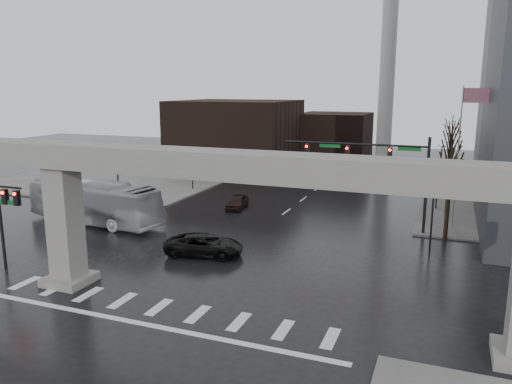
% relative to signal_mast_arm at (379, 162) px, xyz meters
% --- Properties ---
extents(ground, '(160.00, 160.00, 0.00)m').
position_rel_signal_mast_arm_xyz_m(ground, '(-8.99, -18.80, -5.83)').
color(ground, black).
rests_on(ground, ground).
extents(sidewalk_nw, '(28.00, 36.00, 0.15)m').
position_rel_signal_mast_arm_xyz_m(sidewalk_nw, '(-34.99, 17.20, -5.75)').
color(sidewalk_nw, slate).
rests_on(sidewalk_nw, ground).
extents(elevated_guideway, '(48.00, 2.60, 8.70)m').
position_rel_signal_mast_arm_xyz_m(elevated_guideway, '(-7.73, -18.80, 1.05)').
color(elevated_guideway, gray).
rests_on(elevated_guideway, ground).
extents(building_far_left, '(16.00, 14.00, 10.00)m').
position_rel_signal_mast_arm_xyz_m(building_far_left, '(-22.99, 23.20, -0.83)').
color(building_far_left, black).
rests_on(building_far_left, ground).
extents(building_far_mid, '(10.00, 10.00, 8.00)m').
position_rel_signal_mast_arm_xyz_m(building_far_mid, '(-10.99, 33.20, -1.83)').
color(building_far_mid, black).
rests_on(building_far_mid, ground).
extents(smokestack, '(3.60, 3.60, 30.00)m').
position_rel_signal_mast_arm_xyz_m(smokestack, '(-2.99, 27.20, 7.52)').
color(smokestack, '#B7B8B3').
rests_on(smokestack, ground).
extents(signal_mast_arm, '(12.12, 0.43, 8.00)m').
position_rel_signal_mast_arm_xyz_m(signal_mast_arm, '(0.00, 0.00, 0.00)').
color(signal_mast_arm, black).
rests_on(signal_mast_arm, ground).
extents(signal_left_pole, '(2.30, 0.30, 6.00)m').
position_rel_signal_mast_arm_xyz_m(signal_left_pole, '(-21.24, -18.30, -1.76)').
color(signal_left_pole, black).
rests_on(signal_left_pole, ground).
extents(flagpole_assembly, '(2.06, 0.12, 12.00)m').
position_rel_signal_mast_arm_xyz_m(flagpole_assembly, '(6.30, 3.20, 1.70)').
color(flagpole_assembly, silver).
rests_on(flagpole_assembly, ground).
extents(lamp_right_0, '(1.22, 0.32, 5.11)m').
position_rel_signal_mast_arm_xyz_m(lamp_right_0, '(4.51, -4.80, -2.36)').
color(lamp_right_0, black).
rests_on(lamp_right_0, ground).
extents(lamp_right_1, '(1.22, 0.32, 5.11)m').
position_rel_signal_mast_arm_xyz_m(lamp_right_1, '(4.51, 9.20, -2.36)').
color(lamp_right_1, black).
rests_on(lamp_right_1, ground).
extents(lamp_right_2, '(1.22, 0.32, 5.11)m').
position_rel_signal_mast_arm_xyz_m(lamp_right_2, '(4.51, 23.20, -2.36)').
color(lamp_right_2, black).
rests_on(lamp_right_2, ground).
extents(lamp_left_0, '(1.22, 0.32, 5.11)m').
position_rel_signal_mast_arm_xyz_m(lamp_left_0, '(-22.49, -4.80, -2.36)').
color(lamp_left_0, black).
rests_on(lamp_left_0, ground).
extents(lamp_left_1, '(1.22, 0.32, 5.11)m').
position_rel_signal_mast_arm_xyz_m(lamp_left_1, '(-22.49, 9.20, -2.36)').
color(lamp_left_1, black).
rests_on(lamp_left_1, ground).
extents(lamp_left_2, '(1.22, 0.32, 5.11)m').
position_rel_signal_mast_arm_xyz_m(lamp_left_2, '(-22.49, 23.20, -2.36)').
color(lamp_left_2, black).
rests_on(lamp_left_2, ground).
extents(tree_right_0, '(1.09, 1.58, 7.50)m').
position_rel_signal_mast_arm_xyz_m(tree_right_0, '(5.54, -0.78, -3.04)').
color(tree_right_0, black).
rests_on(tree_right_0, ground).
extents(tree_right_1, '(1.09, 1.61, 7.67)m').
position_rel_signal_mast_arm_xyz_m(tree_right_1, '(5.54, 7.22, -2.98)').
color(tree_right_1, black).
rests_on(tree_right_1, ground).
extents(tree_right_2, '(1.10, 1.63, 7.85)m').
position_rel_signal_mast_arm_xyz_m(tree_right_2, '(5.54, 15.22, -2.91)').
color(tree_right_2, black).
rests_on(tree_right_2, ground).
extents(tree_right_3, '(1.11, 1.66, 8.02)m').
position_rel_signal_mast_arm_xyz_m(tree_right_3, '(5.54, 23.22, -2.85)').
color(tree_right_3, black).
rests_on(tree_right_3, ground).
extents(tree_right_4, '(1.12, 1.69, 8.19)m').
position_rel_signal_mast_arm_xyz_m(tree_right_4, '(5.54, 31.22, -2.79)').
color(tree_right_4, black).
rests_on(tree_right_4, ground).
extents(pickup_truck, '(6.01, 3.64, 1.56)m').
position_rel_signal_mast_arm_xyz_m(pickup_truck, '(-10.60, -11.16, -5.05)').
color(pickup_truck, black).
rests_on(pickup_truck, ground).
extents(city_bus, '(13.85, 5.13, 3.77)m').
position_rel_signal_mast_arm_xyz_m(city_bus, '(-23.67, -6.80, -3.94)').
color(city_bus, silver).
rests_on(city_bus, ground).
extents(far_car, '(2.09, 4.17, 1.36)m').
position_rel_signal_mast_arm_xyz_m(far_car, '(-14.00, 2.73, -5.15)').
color(far_car, black).
rests_on(far_car, ground).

